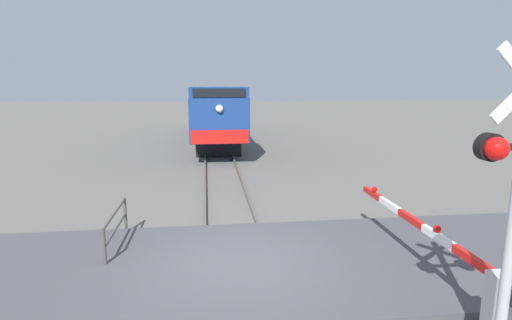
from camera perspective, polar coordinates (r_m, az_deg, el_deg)
The scene contains 7 objects.
ground_plane at distance 8.85m, azimuth -2.45°, elevation -15.20°, with size 160.00×160.00×0.00m, color #605E59.
rail_track_left at distance 8.80m, azimuth -7.28°, elevation -14.91°, with size 0.08×80.00×0.15m, color #59544C.
rail_track_right at distance 8.90m, azimuth 2.31°, elevation -14.52°, with size 0.08×80.00×0.15m, color #59544C.
road_surface at distance 8.81m, azimuth -2.45°, elevation -14.72°, with size 36.00×4.72×0.16m, color #47474C.
locomotive at distance 27.46m, azimuth -5.76°, elevation 6.78°, with size 2.85×17.87×3.69m.
crossing_gate at distance 7.62m, azimuth 28.07°, elevation -14.28°, with size 0.36×5.70×1.30m.
guard_railing at distance 10.10m, azimuth -19.21°, elevation -8.68°, with size 0.08×2.31×0.95m.
Camera 1 is at (-0.61, -7.93, 3.88)m, focal length 28.32 mm.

